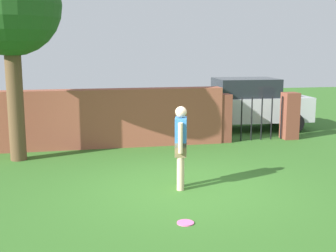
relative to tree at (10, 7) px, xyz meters
name	(u,v)px	position (x,y,z in m)	size (l,w,h in m)	color
ground_plane	(185,189)	(3.45, -3.06, -3.64)	(40.00, 40.00, 0.00)	#336623
brick_wall	(96,119)	(1.95, 1.01, -2.83)	(7.07, 0.50, 1.61)	brown
tree	(10,7)	(0.00, 0.00, 0.00)	(2.39, 2.39, 4.90)	brown
person	(181,144)	(3.38, -2.99, -2.74)	(0.31, 0.52, 1.62)	beige
fence_gate	(257,117)	(6.65, 1.01, -2.94)	(2.57, 0.44, 1.40)	brown
car	(245,104)	(6.97, 2.74, -2.78)	(4.28, 2.08, 1.72)	#B7B7BC
frisbee_pink	(185,223)	(3.05, -4.72, -3.63)	(0.27, 0.27, 0.02)	pink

